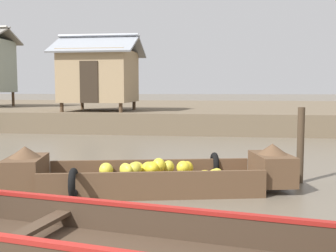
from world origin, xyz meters
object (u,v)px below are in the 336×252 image
Objects in this scene: banana_boat at (152,175)px; viewer_boat at (119,244)px; stilt_house_mid_left at (99,75)px; mooring_post at (300,145)px.

banana_boat reaches higher than viewer_boat.
viewer_boat is 15.18m from stilt_house_mid_left.
banana_boat is 3.08m from mooring_post.
viewer_boat is (0.22, -3.25, -0.05)m from banana_boat.
banana_boat is 1.41× the size of stilt_house_mid_left.
banana_boat is at bearing -67.97° from stilt_house_mid_left.
banana_boat is 3.26m from viewer_boat.
banana_boat is 0.83× the size of viewer_boat.
mooring_post is at bearing 20.96° from banana_boat.
stilt_house_mid_left is 12.45m from mooring_post.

